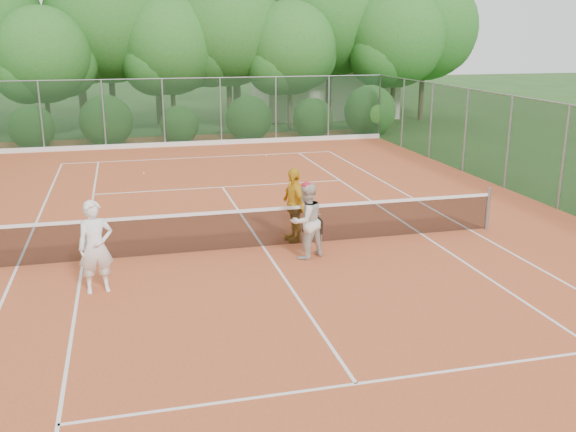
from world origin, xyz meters
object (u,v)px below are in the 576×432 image
at_px(player_white, 96,247).
at_px(player_center_grp, 306,221).
at_px(ball_hopper, 312,227).
at_px(player_yellow, 294,205).

height_order(player_white, player_center_grp, player_white).
bearing_deg(ball_hopper, player_center_grp, -135.41).
xyz_separation_m(player_yellow, ball_hopper, (0.12, -1.17, -0.22)).
distance_m(player_white, player_center_grp, 4.59).
height_order(player_center_grp, ball_hopper, player_center_grp).
bearing_deg(player_yellow, player_center_grp, -13.25).
xyz_separation_m(player_white, player_yellow, (4.55, 2.18, -0.02)).
xyz_separation_m(player_center_grp, player_yellow, (0.05, 1.28, 0.03)).
xyz_separation_m(player_white, player_center_grp, (4.50, 0.91, -0.05)).
bearing_deg(player_white, player_center_grp, 2.95).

